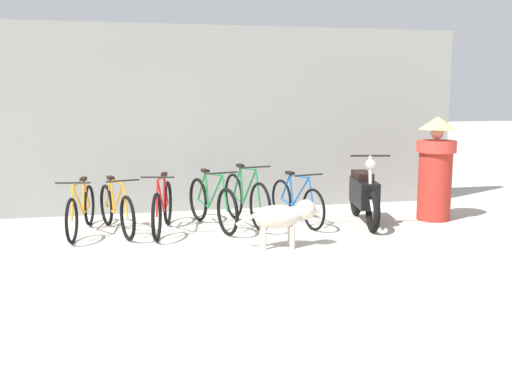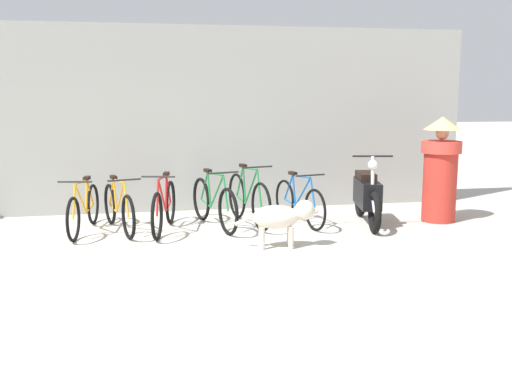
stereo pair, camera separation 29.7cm
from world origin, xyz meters
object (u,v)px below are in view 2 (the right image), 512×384
at_px(bicycle_2, 164,207).
at_px(person_in_robes, 440,168).
at_px(bicycle_0, 84,209).
at_px(motorcycle, 367,196).
at_px(bicycle_5, 299,202).
at_px(bicycle_4, 248,199).
at_px(stray_dog, 283,217).
at_px(bicycle_1, 119,208).
at_px(bicycle_3, 214,203).

distance_m(bicycle_2, person_in_robes, 4.24).
height_order(bicycle_0, bicycle_2, bicycle_2).
bearing_deg(motorcycle, bicycle_5, -90.75).
bearing_deg(bicycle_4, stray_dog, -3.29).
bearing_deg(motorcycle, bicycle_1, -82.69).
bearing_deg(bicycle_3, stray_dog, 14.26).
height_order(bicycle_0, motorcycle, motorcycle).
height_order(bicycle_0, bicycle_1, bicycle_1).
height_order(bicycle_5, person_in_robes, person_in_robes).
distance_m(bicycle_4, person_in_robes, 2.99).
bearing_deg(bicycle_5, stray_dog, -36.23).
bearing_deg(person_in_robes, bicycle_5, 13.27).
bearing_deg(bicycle_5, motorcycle, 65.55).
height_order(bicycle_4, person_in_robes, person_in_robes).
distance_m(bicycle_3, bicycle_4, 0.55).
bearing_deg(stray_dog, bicycle_0, 157.87).
bearing_deg(motorcycle, bicycle_4, -89.73).
relative_size(bicycle_2, person_in_robes, 1.03).
xyz_separation_m(bicycle_3, bicycle_5, (1.29, -0.02, -0.02)).
bearing_deg(stray_dog, person_in_robes, 27.69).
bearing_deg(bicycle_5, bicycle_1, -103.31).
bearing_deg(stray_dog, motorcycle, 40.72).
bearing_deg(bicycle_0, stray_dog, 71.48).
bearing_deg(motorcycle, bicycle_0, -82.72).
xyz_separation_m(bicycle_3, bicycle_4, (0.54, 0.10, 0.02)).
distance_m(bicycle_3, bicycle_5, 1.29).
distance_m(bicycle_5, motorcycle, 1.03).
xyz_separation_m(bicycle_0, bicycle_2, (1.13, -0.17, 0.02)).
bearing_deg(bicycle_1, bicycle_5, 73.72).
bearing_deg(bicycle_1, person_in_robes, 71.64).
relative_size(bicycle_4, person_in_robes, 1.06).
distance_m(bicycle_2, bicycle_3, 0.74).
bearing_deg(bicycle_5, bicycle_3, -103.78).
bearing_deg(bicycle_3, bicycle_2, -94.11).
distance_m(bicycle_1, bicycle_5, 2.67).
relative_size(bicycle_5, motorcycle, 0.88).
relative_size(bicycle_0, bicycle_3, 0.99).
relative_size(bicycle_0, motorcycle, 0.95).
height_order(bicycle_4, stray_dog, bicycle_4).
relative_size(bicycle_4, motorcycle, 0.96).
bearing_deg(motorcycle, bicycle_2, -80.92).
distance_m(bicycle_5, person_in_robes, 2.25).
distance_m(bicycle_0, bicycle_2, 1.14).
xyz_separation_m(bicycle_5, person_in_robes, (2.18, -0.20, 0.50)).
distance_m(bicycle_4, motorcycle, 1.79).
xyz_separation_m(bicycle_0, bicycle_5, (3.15, -0.06, 0.00)).
height_order(bicycle_0, bicycle_5, bicycle_5).
relative_size(bicycle_3, motorcycle, 0.96).
bearing_deg(bicycle_4, bicycle_1, -97.84).
bearing_deg(bicycle_0, bicycle_1, 95.52).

